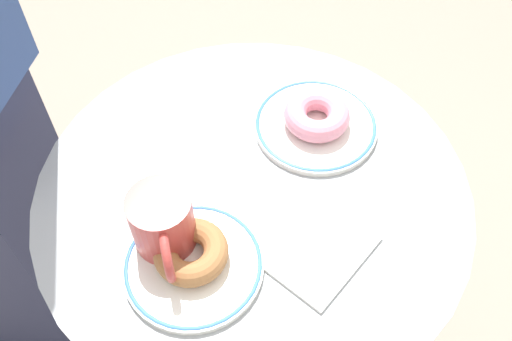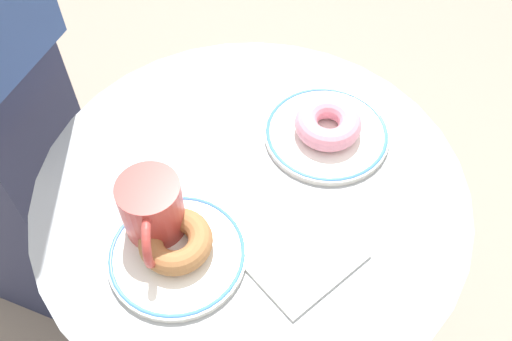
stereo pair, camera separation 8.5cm
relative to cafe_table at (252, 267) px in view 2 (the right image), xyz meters
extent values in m
cylinder|color=#999EA3|center=(0.00, 0.00, 0.26)|extent=(0.66, 0.66, 0.02)
cylinder|color=#999EA3|center=(0.00, 0.00, -0.10)|extent=(0.06, 0.06, 0.70)
cylinder|color=white|center=(-0.15, 0.01, 0.27)|extent=(0.19, 0.19, 0.01)
torus|color=#3D75BC|center=(-0.15, 0.01, 0.27)|extent=(0.19, 0.19, 0.01)
cylinder|color=white|center=(0.15, -0.04, 0.27)|extent=(0.20, 0.20, 0.01)
torus|color=#3D75BC|center=(0.15, -0.04, 0.27)|extent=(0.20, 0.20, 0.01)
torus|color=#A36B3D|center=(-0.15, 0.02, 0.29)|extent=(0.13, 0.13, 0.03)
torus|color=pink|center=(0.15, -0.04, 0.29)|extent=(0.15, 0.15, 0.04)
cube|color=white|center=(-0.05, -0.13, 0.27)|extent=(0.17, 0.14, 0.01)
cylinder|color=#B73D38|center=(-0.14, 0.07, 0.32)|extent=(0.09, 0.09, 0.10)
torus|color=#B73D38|center=(-0.18, 0.03, 0.32)|extent=(0.07, 0.06, 0.08)
cube|color=#2D3351|center=(-0.15, 0.56, -0.05)|extent=(0.31, 0.41, 0.85)
camera|label=1|loc=(-0.44, -0.23, 0.97)|focal=39.76mm
camera|label=2|loc=(-0.39, -0.30, 0.97)|focal=39.76mm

